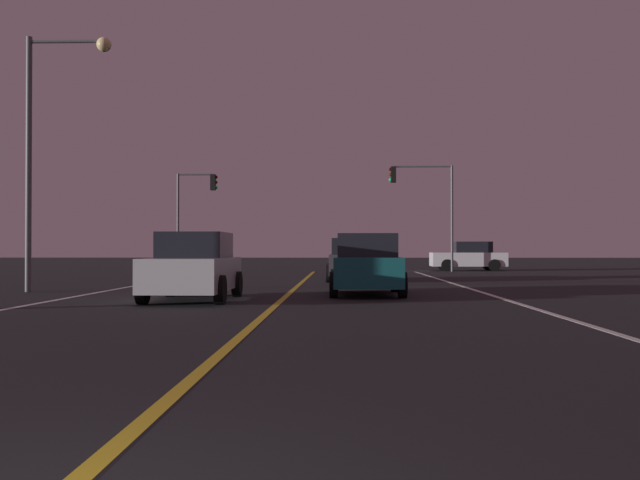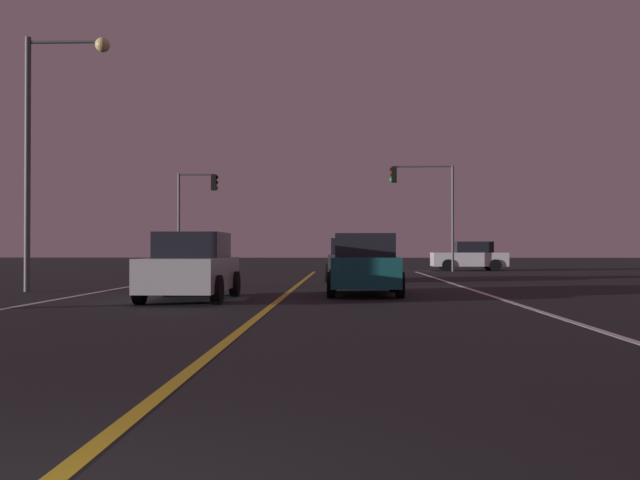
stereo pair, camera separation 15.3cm
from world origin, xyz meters
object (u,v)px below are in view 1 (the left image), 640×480
at_px(car_oncoming, 194,267).
at_px(traffic_light_near_left, 196,200).
at_px(traffic_light_near_right, 423,193).
at_px(car_ahead_far, 352,260).
at_px(car_crossing_side, 469,257).
at_px(street_lamp_left_mid, 49,128).
at_px(car_lead_same_lane, 366,265).

relative_size(car_oncoming, traffic_light_near_left, 0.77).
bearing_deg(traffic_light_near_right, car_ahead_far, 70.53).
height_order(car_crossing_side, traffic_light_near_right, traffic_light_near_right).
distance_m(traffic_light_near_right, traffic_light_near_left, 12.86).
bearing_deg(car_oncoming, street_lamp_left_mid, -123.13).
xyz_separation_m(car_lead_same_lane, street_lamp_left_mid, (-9.42, 1.02, 4.08)).
bearing_deg(street_lamp_left_mid, traffic_light_near_left, 88.52).
distance_m(car_ahead_far, car_crossing_side, 15.26).
relative_size(car_lead_same_lane, street_lamp_left_mid, 0.56).
xyz_separation_m(car_ahead_far, traffic_light_near_left, (-8.67, 11.84, 3.26)).
bearing_deg(car_ahead_far, car_oncoming, 159.22).
bearing_deg(car_crossing_side, street_lamp_left_mid, 52.46).
xyz_separation_m(car_lead_same_lane, car_oncoming, (-4.39, -2.27, 0.00)).
bearing_deg(car_crossing_side, car_lead_same_lane, 72.89).
relative_size(traffic_light_near_right, traffic_light_near_left, 1.07).
height_order(car_oncoming, street_lamp_left_mid, street_lamp_left_mid).
relative_size(traffic_light_near_left, street_lamp_left_mid, 0.73).
distance_m(car_crossing_side, car_oncoming, 26.88).
xyz_separation_m(car_lead_same_lane, traffic_light_near_left, (-8.92, 20.48, 3.26)).
xyz_separation_m(car_crossing_side, traffic_light_near_left, (-15.75, -1.69, 3.26)).
height_order(car_ahead_far, street_lamp_left_mid, street_lamp_left_mid).
height_order(car_ahead_far, car_oncoming, same).
xyz_separation_m(car_ahead_far, car_oncoming, (-4.14, -10.90, 0.00)).
height_order(car_lead_same_lane, street_lamp_left_mid, street_lamp_left_mid).
xyz_separation_m(car_ahead_far, street_lamp_left_mid, (-9.17, -7.62, 4.08)).
height_order(car_oncoming, traffic_light_near_right, traffic_light_near_right).
relative_size(car_ahead_far, car_lead_same_lane, 1.00).
relative_size(car_ahead_far, traffic_light_near_left, 0.77).
distance_m(car_ahead_far, car_oncoming, 11.66).
height_order(car_lead_same_lane, car_crossing_side, same).
distance_m(car_oncoming, traffic_light_near_right, 24.49).
relative_size(car_oncoming, street_lamp_left_mid, 0.56).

